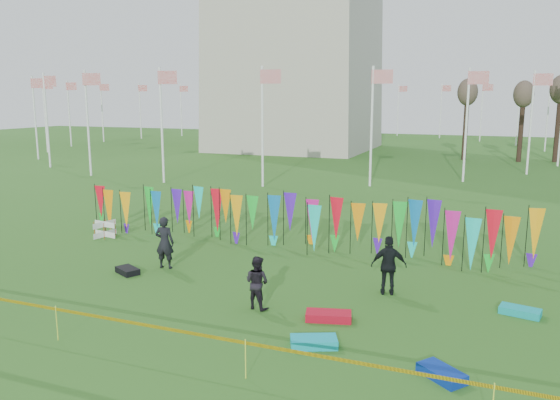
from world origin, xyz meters
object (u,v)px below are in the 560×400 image
(box_kite, at_px, (105,229))
(person_right, at_px, (389,265))
(kite_bag_black, at_px, (128,271))
(kite_bag_teal, at_px, (520,311))
(kite_bag_red, at_px, (329,316))
(person_left, at_px, (165,243))
(kite_bag_blue, at_px, (442,373))
(person_mid, at_px, (257,282))
(kite_bag_turquoise, at_px, (314,342))

(box_kite, relative_size, person_right, 0.38)
(kite_bag_black, relative_size, kite_bag_teal, 0.84)
(kite_bag_teal, bearing_deg, kite_bag_red, -154.69)
(person_left, height_order, person_right, person_left)
(person_right, bearing_deg, person_left, -11.65)
(kite_bag_blue, height_order, kite_bag_teal, kite_bag_blue)
(kite_bag_black, xyz_separation_m, kite_bag_teal, (12.42, 0.99, -0.00))
(person_mid, bearing_deg, kite_bag_teal, -149.84)
(person_right, bearing_deg, kite_bag_black, -5.30)
(person_mid, relative_size, kite_bag_blue, 1.52)
(person_mid, distance_m, kite_bag_red, 2.25)
(kite_bag_teal, bearing_deg, person_right, 175.69)
(box_kite, bearing_deg, kite_bag_teal, -9.68)
(person_right, height_order, kite_bag_black, person_right)
(kite_bag_red, relative_size, kite_bag_black, 1.38)
(box_kite, height_order, person_mid, person_mid)
(person_right, relative_size, kite_bag_teal, 1.72)
(person_right, distance_m, kite_bag_red, 2.93)
(kite_bag_blue, relative_size, kite_bag_black, 1.15)
(person_mid, height_order, kite_bag_teal, person_mid)
(person_mid, bearing_deg, person_right, -130.11)
(kite_bag_blue, xyz_separation_m, kite_bag_black, (-10.72, 3.43, -0.00))
(person_right, height_order, kite_bag_teal, person_right)
(kite_bag_black, bearing_deg, kite_bag_teal, 4.55)
(person_mid, relative_size, person_right, 0.84)
(kite_bag_turquoise, bearing_deg, person_mid, 142.49)
(person_right, xyz_separation_m, kite_bag_teal, (3.72, -0.28, -0.81))
(kite_bag_red, bearing_deg, kite_bag_turquoise, -85.82)
(kite_bag_black, bearing_deg, person_mid, -12.87)
(person_right, bearing_deg, person_mid, 23.74)
(box_kite, height_order, kite_bag_teal, box_kite)
(box_kite, bearing_deg, person_right, -11.23)
(person_left, distance_m, kite_bag_turquoise, 7.93)
(person_mid, height_order, kite_bag_black, person_mid)
(person_mid, relative_size, kite_bag_teal, 1.45)
(person_left, relative_size, kite_bag_red, 1.52)
(box_kite, height_order, kite_bag_red, box_kite)
(kite_bag_red, bearing_deg, kite_bag_blue, -33.86)
(person_right, relative_size, kite_bag_turquoise, 1.63)
(person_right, distance_m, kite_bag_teal, 3.82)
(person_left, xyz_separation_m, kite_bag_teal, (11.55, -0.01, -0.83))
(box_kite, distance_m, person_left, 5.65)
(box_kite, relative_size, person_mid, 0.45)
(person_mid, bearing_deg, kite_bag_blue, 170.11)
(box_kite, xyz_separation_m, kite_bag_blue, (14.72, -7.22, -0.24))
(person_mid, xyz_separation_m, kite_bag_blue, (5.31, -2.19, -0.67))
(person_left, xyz_separation_m, kite_bag_black, (-0.87, -1.00, -0.83))
(kite_bag_blue, bearing_deg, person_left, 155.77)
(box_kite, bearing_deg, kite_bag_blue, -26.11)
(box_kite, relative_size, person_left, 0.38)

